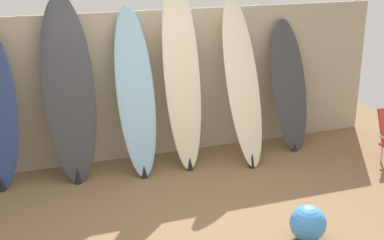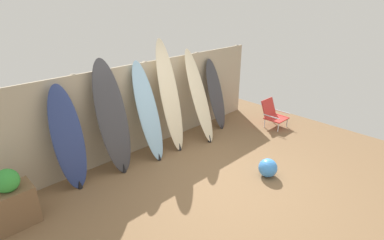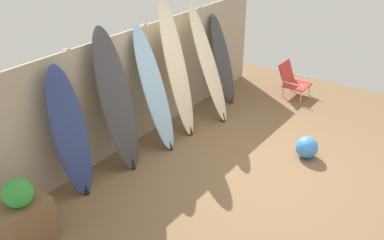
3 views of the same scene
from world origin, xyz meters
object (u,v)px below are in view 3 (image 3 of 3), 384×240
object	(u,v)px
surfboard_charcoal_5	(223,60)
planter_box	(24,218)
surfboard_navy_0	(71,134)
beach_ball	(307,147)
surfboard_charcoal_1	(117,102)
surfboard_cream_3	(177,69)
surfboard_skyblue_2	(154,91)
beach_chair	(292,79)
surfboard_cream_4	(209,66)

from	to	relation	value
surfboard_charcoal_5	planter_box	world-z (taller)	surfboard_charcoal_5
surfboard_navy_0	beach_ball	bearing A→B (deg)	-39.64
surfboard_charcoal_1	planter_box	xyz separation A→B (m)	(-1.80, -0.29, -0.63)
surfboard_navy_0	beach_ball	size ratio (longest dim) A/B	5.29
surfboard_navy_0	surfboard_cream_3	world-z (taller)	surfboard_cream_3
surfboard_charcoal_1	surfboard_cream_3	bearing A→B (deg)	-1.28
surfboard_charcoal_1	planter_box	bearing A→B (deg)	-170.88
surfboard_skyblue_2	beach_ball	distance (m)	2.43
beach_chair	surfboard_cream_3	bearing A→B (deg)	143.37
surfboard_charcoal_1	planter_box	size ratio (longest dim) A/B	2.33
surfboard_navy_0	beach_chair	bearing A→B (deg)	-12.12
surfboard_charcoal_1	surfboard_skyblue_2	size ratio (longest dim) A/B	1.08
surfboard_cream_4	surfboard_charcoal_5	distance (m)	0.78
surfboard_charcoal_1	surfboard_cream_3	world-z (taller)	surfboard_cream_3
surfboard_cream_3	surfboard_cream_4	distance (m)	0.74
planter_box	beach_ball	distance (m)	4.02
surfboard_skyblue_2	beach_ball	bearing A→B (deg)	-63.12
surfboard_charcoal_1	beach_ball	distance (m)	2.88
beach_ball	surfboard_cream_4	bearing A→B (deg)	83.10
surfboard_cream_3	surfboard_charcoal_5	size ratio (longest dim) A/B	1.37
beach_ball	surfboard_cream_3	bearing A→B (deg)	103.16
surfboard_skyblue_2	surfboard_cream_3	world-z (taller)	surfboard_cream_3
surfboard_charcoal_5	planter_box	xyz separation A→B (m)	(-4.56, -0.32, -0.43)
surfboard_charcoal_5	surfboard_charcoal_1	bearing A→B (deg)	-179.43
surfboard_navy_0	surfboard_cream_3	bearing A→B (deg)	-1.74
surfboard_charcoal_5	beach_ball	world-z (taller)	surfboard_charcoal_5
surfboard_cream_4	surfboard_charcoal_5	xyz separation A→B (m)	(0.74, 0.18, -0.16)
surfboard_charcoal_5	planter_box	distance (m)	4.59
planter_box	surfboard_cream_4	bearing A→B (deg)	2.08
planter_box	beach_ball	size ratio (longest dim) A/B	2.63
surfboard_charcoal_1	beach_ball	bearing A→B (deg)	-49.75
surfboard_skyblue_2	surfboard_cream_4	size ratio (longest dim) A/B	0.96
surfboard_skyblue_2	beach_ball	world-z (taller)	surfboard_skyblue_2
surfboard_cream_4	surfboard_navy_0	bearing A→B (deg)	176.22
surfboard_navy_0	surfboard_charcoal_5	xyz separation A→B (m)	(3.56, -0.01, -0.06)
surfboard_cream_3	beach_chair	bearing A→B (deg)	-20.31
surfboard_cream_4	surfboard_skyblue_2	bearing A→B (deg)	174.97
surfboard_navy_0	surfboard_cream_4	bearing A→B (deg)	-3.78
surfboard_navy_0	surfboard_cream_4	world-z (taller)	surfboard_cream_4
planter_box	beach_ball	world-z (taller)	planter_box
surfboard_navy_0	beach_chair	distance (m)	4.71
surfboard_navy_0	surfboard_cream_4	xyz separation A→B (m)	(2.81, -0.19, 0.10)
surfboard_cream_3	surfboard_cream_4	world-z (taller)	surfboard_cream_3
beach_chair	surfboard_charcoal_5	bearing A→B (deg)	119.88
surfboard_navy_0	surfboard_cream_3	distance (m)	2.11
surfboard_charcoal_5	planter_box	bearing A→B (deg)	-176.02
surfboard_navy_0	planter_box	world-z (taller)	surfboard_navy_0
surfboard_navy_0	surfboard_charcoal_5	distance (m)	3.56
surfboard_charcoal_1	surfboard_cream_4	size ratio (longest dim) A/B	1.04
surfboard_skyblue_2	surfboard_navy_0	bearing A→B (deg)	177.27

